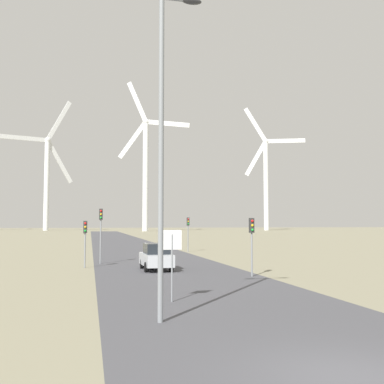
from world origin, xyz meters
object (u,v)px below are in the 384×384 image
at_px(streetlamp, 161,117).
at_px(traffic_light_post_near_right, 252,233).
at_px(traffic_light_post_mid_left, 101,223).
at_px(wind_turbine_center, 146,163).
at_px(stop_sign_near, 172,251).
at_px(traffic_light_post_mid_right, 188,227).
at_px(wind_turbine_left, 47,173).
at_px(traffic_light_post_near_left, 85,233).
at_px(wind_turbine_right, 266,175).
at_px(car_approaching, 156,257).

distance_m(streetlamp, traffic_light_post_near_right, 14.04).
distance_m(traffic_light_post_mid_left, wind_turbine_center, 143.17).
bearing_deg(traffic_light_post_near_right, traffic_light_post_mid_left, 129.19).
bearing_deg(wind_turbine_center, stop_sign_near, -96.44).
distance_m(traffic_light_post_near_right, traffic_light_post_mid_right, 23.40).
relative_size(stop_sign_near, wind_turbine_left, 0.05).
height_order(traffic_light_post_near_left, traffic_light_post_mid_right, traffic_light_post_mid_right).
bearing_deg(traffic_light_post_mid_right, wind_turbine_center, 85.31).
xyz_separation_m(stop_sign_near, traffic_light_post_near_right, (6.29, 7.54, 0.54)).
bearing_deg(stop_sign_near, traffic_light_post_mid_right, 76.50).
relative_size(traffic_light_post_mid_left, wind_turbine_right, 0.08).
bearing_deg(stop_sign_near, wind_turbine_left, 96.78).
distance_m(traffic_light_post_near_right, wind_turbine_right, 175.34).
relative_size(streetlamp, traffic_light_post_near_right, 3.12).
bearing_deg(traffic_light_post_mid_left, streetlamp, -86.27).
xyz_separation_m(streetlamp, traffic_light_post_mid_left, (-1.43, 21.97, -3.58)).
xyz_separation_m(traffic_light_post_mid_left, car_approaching, (3.63, -5.83, -2.28)).
xyz_separation_m(traffic_light_post_near_right, wind_turbine_right, (66.59, 160.69, 22.18)).
bearing_deg(wind_turbine_right, wind_turbine_center, -169.50).
height_order(streetlamp, traffic_light_post_near_left, streetlamp).
xyz_separation_m(traffic_light_post_mid_left, wind_turbine_center, (20.32, 139.73, 23.65)).
height_order(stop_sign_near, wind_turbine_center, wind_turbine_center).
bearing_deg(traffic_light_post_mid_right, car_approaching, -108.78).
relative_size(wind_turbine_left, wind_turbine_center, 0.97).
bearing_deg(traffic_light_post_mid_right, streetlamp, -103.76).
bearing_deg(car_approaching, wind_turbine_center, 83.46).
bearing_deg(wind_turbine_center, wind_turbine_right, 10.50).
bearing_deg(wind_turbine_right, stop_sign_near, -113.42).
bearing_deg(wind_turbine_right, wind_turbine_left, 170.59).
height_order(wind_turbine_center, wind_turbine_right, wind_turbine_center).
bearing_deg(traffic_light_post_near_right, wind_turbine_left, 99.07).
bearing_deg(stop_sign_near, traffic_light_post_mid_left, 97.71).
relative_size(traffic_light_post_mid_right, wind_turbine_center, 0.06).
height_order(streetlamp, traffic_light_post_mid_right, streetlamp).
bearing_deg(stop_sign_near, wind_turbine_right, 66.58).
bearing_deg(wind_turbine_left, stop_sign_near, -83.22).
bearing_deg(car_approaching, stop_sign_near, -95.26).
distance_m(streetlamp, wind_turbine_left, 189.63).
height_order(traffic_light_post_mid_right, car_approaching, traffic_light_post_mid_right).
xyz_separation_m(stop_sign_near, wind_turbine_right, (72.88, 168.23, 22.72)).
bearing_deg(traffic_light_post_near_left, streetlamp, -82.10).
relative_size(traffic_light_post_near_right, car_approaching, 0.85).
xyz_separation_m(streetlamp, traffic_light_post_mid_right, (8.47, 34.59, -3.95)).
bearing_deg(wind_turbine_right, traffic_light_post_mid_right, -115.49).
bearing_deg(streetlamp, traffic_light_post_mid_right, 76.24).
relative_size(wind_turbine_center, wind_turbine_right, 1.09).
xyz_separation_m(wind_turbine_center, wind_turbine_right, (55.04, 10.20, -2.06)).
bearing_deg(traffic_light_post_near_left, traffic_light_post_near_right, -37.24).
relative_size(traffic_light_post_near_left, wind_turbine_left, 0.06).
xyz_separation_m(stop_sign_near, car_approaching, (1.15, 12.47, -1.14)).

